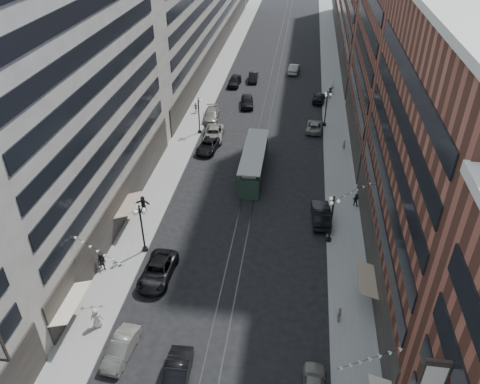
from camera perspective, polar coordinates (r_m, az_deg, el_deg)
The scene contains 34 objects.
ground at distance 73.62m, azimuth 2.99°, elevation 8.44°, with size 220.00×220.00×0.00m, color black.
sidewalk_west at distance 84.15m, azimuth -4.02°, elevation 11.75°, with size 4.00×180.00×0.15m, color gray.
sidewalk_east at distance 82.80m, azimuth 11.37°, elevation 10.80°, with size 4.00×180.00×0.15m, color gray.
rail_west at distance 82.82m, azimuth 3.13°, elevation 11.37°, with size 0.12×180.00×0.02m, color #2D2D33.
rail_east at distance 82.73m, azimuth 4.12°, elevation 11.31°, with size 0.12×180.00×0.02m, color #2D2D33.
building_west_mid at distance 48.42m, azimuth -20.48°, elevation 10.70°, with size 8.00×36.00×28.00m, color #ACA798.
building_east_mid at distance 41.22m, azimuth 23.46°, elevation 2.91°, with size 8.00×30.00×24.00m, color brown.
lamppost_sw_far at distance 46.70m, azimuth -11.87°, elevation -4.19°, with size 1.03×1.14×5.52m.
lamppost_sw_mid at distance 69.11m, azimuth -5.04°, elevation 9.44°, with size 1.03×1.14×5.52m.
lamppost_se_far at distance 47.81m, azimuth 11.10°, elevation -3.10°, with size 1.03×1.14×5.52m.
lamppost_se_mid at distance 72.31m, azimuth 10.46°, elevation 10.12°, with size 1.03×1.14×5.52m.
streetcar at distance 59.26m, azimuth 1.69°, elevation 3.57°, with size 2.71×12.25×3.39m.
car_1 at distance 39.62m, azimuth -14.31°, elevation -17.96°, with size 1.57×4.51×1.49m, color slate.
car_2 at distance 44.97m, azimuth -10.01°, elevation -9.48°, with size 2.70×5.87×1.63m, color black.
car_5 at distance 37.23m, azimuth -7.73°, elevation -21.33°, with size 1.74×5.00×1.65m, color black.
pedestrian_1 at distance 41.69m, azimuth -17.11°, elevation -14.46°, with size 0.95×0.52×1.94m, color #B7A798.
pedestrian_2 at distance 46.66m, azimuth -16.50°, elevation -8.21°, with size 0.93×0.51×1.91m, color black.
pedestrian_4 at distance 41.34m, azimuth 12.01°, elevation -14.40°, with size 0.88×0.40×1.50m, color #B1A292.
car_7 at distance 65.24m, azimuth -3.87°, elevation 5.66°, with size 2.46×5.33×1.48m, color black.
car_8 at distance 74.38m, azimuth -3.53°, elevation 9.36°, with size 2.21×5.45×1.58m, color slate.
car_9 at distance 88.10m, azimuth -0.69°, elevation 13.39°, with size 2.06×5.12×1.74m, color black.
car_10 at distance 51.90m, azimuth 9.85°, elevation -2.68°, with size 1.88×5.38×1.77m, color black.
car_11 at distance 71.65m, azimuth 9.08°, elevation 7.93°, with size 2.32×5.02×1.40m, color slate.
car_12 at distance 82.10m, azimuth 9.59°, elevation 11.26°, with size 1.96×4.81×1.40m, color black.
car_13 at distance 79.08m, azimuth 0.87°, elevation 10.98°, with size 2.04×5.07×1.73m, color black.
car_14 at distance 95.11m, azimuth 6.60°, elevation 14.71°, with size 1.81×5.19×1.71m, color gray.
pedestrian_5 at distance 53.66m, azimuth -11.74°, elevation -1.35°, with size 1.69×0.49×1.82m, color black.
pedestrian_6 at distance 76.75m, azimuth -5.37°, elevation 10.22°, with size 0.98×0.45×1.67m, color #B5AA96.
pedestrian_7 at distance 54.96m, azimuth 13.92°, elevation -0.90°, with size 0.78×0.43×1.60m, color black.
pedestrian_8 at distance 66.51m, azimuth 12.55°, elevation 5.64°, with size 0.56×0.37×1.53m, color gray.
pedestrian_9 at distance 83.32m, azimuth 10.93°, elevation 11.76°, with size 1.23×0.51×1.91m, color black.
car_extra_0 at distance 68.27m, azimuth -3.22°, elevation 7.08°, with size 2.70×5.86×1.63m, color gray.
car_extra_1 at distance 90.34m, azimuth 1.63°, elevation 13.84°, with size 1.64×4.72×1.55m, color black.
pedestrian_extra_0 at distance 87.24m, azimuth 11.25°, elevation 12.67°, with size 0.64×0.42×1.75m, color beige.
Camera 1 is at (5.11, -6.56, 31.06)m, focal length 35.00 mm.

